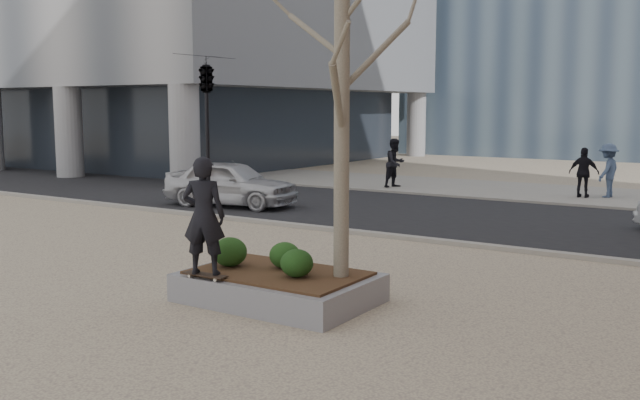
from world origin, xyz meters
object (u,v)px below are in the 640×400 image
Objects in this scene: planter at (279,288)px; police_car at (231,183)px; skateboarder at (204,216)px; skateboard at (205,276)px.

police_car is (-7.79, 8.06, 0.52)m from planter.
skateboarder is (-0.78, -0.88, 1.23)m from planter.
skateboarder is at bearing -150.23° from police_car.
skateboard reaches higher than planter.
police_car reaches higher than planter.
planter is at bearing -144.30° from police_car.
skateboarder reaches higher than skateboard.
skateboarder is at bearing -131.68° from planter.
police_car is (-7.01, 8.94, 0.26)m from skateboard.
skateboarder is (0.00, 0.00, 0.96)m from skateboard.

